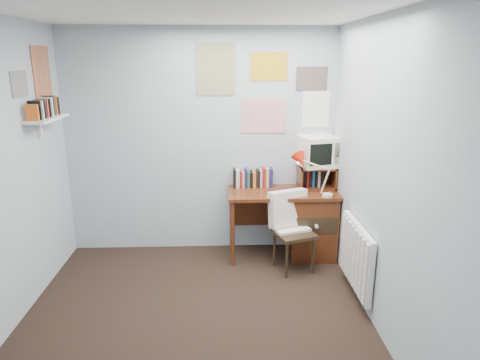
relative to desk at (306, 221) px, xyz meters
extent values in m
plane|color=black|center=(-1.17, -1.48, -0.41)|extent=(3.50, 3.50, 0.00)
cube|color=#A2B0B9|center=(-1.17, 0.27, 0.84)|extent=(3.00, 0.02, 2.50)
cube|color=#A2B0B9|center=(0.33, -1.48, 0.84)|extent=(0.02, 3.50, 2.50)
cube|color=white|center=(-1.17, -1.48, 2.09)|extent=(3.00, 3.50, 0.02)
cube|color=#522512|center=(-0.27, 0.00, 0.34)|extent=(1.20, 0.55, 0.03)
cube|color=#522512|center=(0.06, 0.00, -0.04)|extent=(0.50, 0.50, 0.72)
cylinder|color=#522512|center=(-0.83, -0.24, -0.04)|extent=(0.04, 0.04, 0.72)
cylinder|color=#522512|center=(-0.83, 0.23, -0.04)|extent=(0.04, 0.04, 0.72)
cube|color=#522512|center=(-0.52, 0.25, 0.01)|extent=(0.64, 0.02, 0.30)
cube|color=black|center=(-0.19, -0.36, 0.00)|extent=(0.52, 0.51, 0.81)
cube|color=red|center=(0.17, -0.21, 0.56)|extent=(0.29, 0.25, 0.40)
cube|color=#522512|center=(0.12, 0.11, 0.48)|extent=(0.40, 0.30, 0.25)
cube|color=#F0E9C9|center=(0.13, 0.13, 0.79)|extent=(0.45, 0.43, 0.36)
cube|color=#522512|center=(-0.51, 0.18, 0.46)|extent=(0.60, 0.14, 0.22)
cube|color=white|center=(0.29, -0.93, 0.01)|extent=(0.09, 0.80, 0.60)
cube|color=white|center=(-2.57, -0.38, 1.21)|extent=(0.20, 0.62, 0.24)
cube|color=white|center=(-0.47, 0.26, 1.44)|extent=(1.20, 0.01, 0.90)
cube|color=white|center=(-2.67, -0.38, 1.59)|extent=(0.01, 0.70, 0.60)
camera|label=1|loc=(-0.92, -4.46, 1.75)|focal=32.00mm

